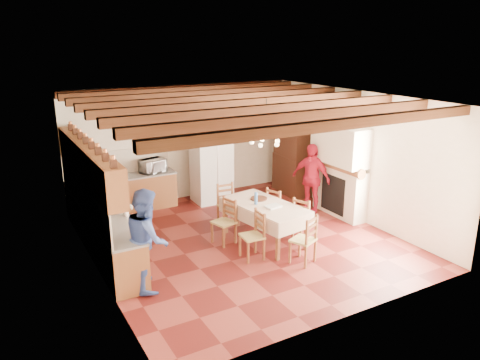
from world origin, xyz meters
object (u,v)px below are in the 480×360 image
object	(u,v)px
chair_end_near	(303,239)
chair_right_near	(305,218)
refrigerator	(211,166)
chair_left_far	(224,221)
microwave	(153,166)
dining_table	(265,208)
person_man	(122,213)
hutch	(292,151)
chair_left_near	(252,235)
person_woman_blue	(147,239)
chair_right_far	(278,208)
person_woman_red	(311,178)
chair_end_far	(228,205)

from	to	relation	value
chair_end_near	chair_right_near	bearing A→B (deg)	-151.89
refrigerator	chair_end_near	xyz separation A→B (m)	(-0.05, -4.05, -0.45)
chair_left_far	microwave	size ratio (longest dim) A/B	1.59
dining_table	person_man	distance (m)	2.87
hutch	refrigerator	bearing A→B (deg)	171.84
chair_left_near	person_woman_blue	world-z (taller)	person_woman_blue
hutch	chair_end_near	size ratio (longest dim) A/B	2.46
chair_right_near	person_woman_blue	distance (m)	3.54
chair_right_far	person_woman_blue	size ratio (longest dim) A/B	0.54
hutch	person_man	bearing A→B (deg)	-158.58
refrigerator	person_woman_blue	size ratio (longest dim) A/B	1.06
chair_right_near	person_woman_blue	bearing A→B (deg)	71.56
chair_left_far	chair_right_near	world-z (taller)	same
chair_left_far	microwave	world-z (taller)	microwave
refrigerator	person_woman_red	xyz separation A→B (m)	(1.74, -1.93, -0.07)
chair_right_far	person_man	distance (m)	3.43
chair_left_near	chair_end_far	size ratio (longest dim) A/B	1.00
chair_left_near	person_man	world-z (taller)	person_man
chair_end_far	person_woman_blue	distance (m)	3.08
refrigerator	chair_left_far	world-z (taller)	refrigerator
chair_left_far	microwave	xyz separation A→B (m)	(-0.51, 2.86, 0.59)
chair_right_near	person_man	bearing A→B (deg)	48.85
hutch	person_woman_blue	world-z (taller)	hutch
refrigerator	dining_table	world-z (taller)	refrigerator
chair_end_far	chair_left_far	bearing A→B (deg)	-118.69
refrigerator	person_man	distance (m)	3.55
person_man	person_woman_red	xyz separation A→B (m)	(4.65, 0.10, -0.01)
chair_left_far	chair_end_far	xyz separation A→B (m)	(0.54, 0.83, 0.00)
chair_right_far	chair_end_far	bearing A→B (deg)	34.12
chair_left_near	microwave	distance (m)	3.85
microwave	person_man	bearing A→B (deg)	-137.22
chair_end_far	chair_end_near	bearing A→B (deg)	-76.84
chair_right_far	person_man	world-z (taller)	person_man
person_woman_red	hutch	bearing A→B (deg)	139.79
refrigerator	chair_right_far	world-z (taller)	refrigerator
hutch	microwave	world-z (taller)	hutch
refrigerator	chair_right_far	xyz separation A→B (m)	(0.48, -2.40, -0.45)
chair_left_near	chair_right_far	world-z (taller)	same
person_man	microwave	bearing A→B (deg)	-23.01
chair_end_near	hutch	bearing A→B (deg)	-145.60
hutch	chair_left_far	size ratio (longest dim) A/B	2.46
chair_left_near	chair_end_far	world-z (taller)	same
chair_right_near	person_woman_blue	xyz separation A→B (m)	(-3.51, -0.26, 0.40)
chair_end_near	person_woman_blue	distance (m)	2.93
chair_right_near	chair_end_near	xyz separation A→B (m)	(-0.67, -0.83, 0.00)
microwave	chair_end_near	bearing A→B (deg)	-87.84
dining_table	chair_left_far	distance (m)	0.90
refrigerator	chair_left_near	world-z (taller)	refrigerator
hutch	person_woman_blue	bearing A→B (deg)	-145.02
hutch	chair_right_near	distance (m)	3.22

